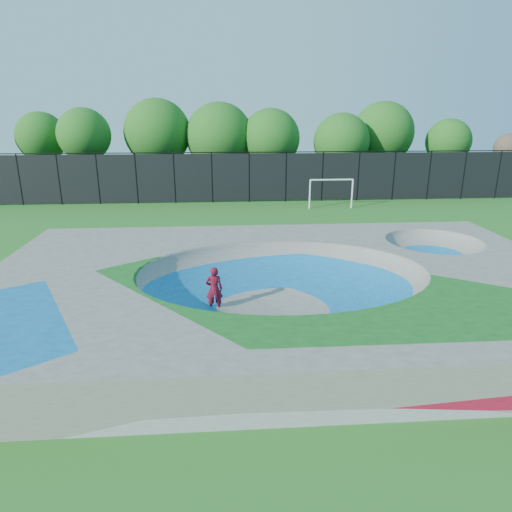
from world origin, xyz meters
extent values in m
plane|color=#20611B|center=(0.00, 0.00, 0.00)|extent=(120.00, 120.00, 0.00)
cube|color=gray|center=(0.00, 0.00, 0.75)|extent=(22.00, 14.00, 1.50)
imported|color=#B70E27|center=(-2.56, -0.21, 0.87)|extent=(0.66, 0.45, 1.75)
cube|color=black|center=(-2.56, -0.21, 0.03)|extent=(0.80, 0.32, 0.05)
cylinder|color=white|center=(4.44, 18.01, 1.09)|extent=(0.12, 0.12, 2.18)
cylinder|color=white|center=(7.72, 18.01, 1.09)|extent=(0.12, 0.12, 2.18)
cylinder|color=white|center=(6.08, 18.01, 2.18)|extent=(3.28, 0.12, 0.12)
cylinder|color=black|center=(-18.00, 21.00, 2.00)|extent=(0.09, 0.09, 4.00)
cylinder|color=black|center=(-15.00, 21.00, 2.00)|extent=(0.09, 0.09, 4.00)
cylinder|color=black|center=(-12.00, 21.00, 2.00)|extent=(0.09, 0.09, 4.00)
cylinder|color=black|center=(-9.00, 21.00, 2.00)|extent=(0.09, 0.09, 4.00)
cylinder|color=black|center=(-6.00, 21.00, 2.00)|extent=(0.09, 0.09, 4.00)
cylinder|color=black|center=(-3.00, 21.00, 2.00)|extent=(0.09, 0.09, 4.00)
cylinder|color=black|center=(0.00, 21.00, 2.00)|extent=(0.09, 0.09, 4.00)
cylinder|color=black|center=(3.00, 21.00, 2.00)|extent=(0.09, 0.09, 4.00)
cylinder|color=black|center=(6.00, 21.00, 2.00)|extent=(0.09, 0.09, 4.00)
cylinder|color=black|center=(9.00, 21.00, 2.00)|extent=(0.09, 0.09, 4.00)
cylinder|color=black|center=(12.00, 21.00, 2.00)|extent=(0.09, 0.09, 4.00)
cylinder|color=black|center=(15.00, 21.00, 2.00)|extent=(0.09, 0.09, 4.00)
cylinder|color=black|center=(18.00, 21.00, 2.00)|extent=(0.09, 0.09, 4.00)
cylinder|color=black|center=(21.00, 21.00, 2.00)|extent=(0.09, 0.09, 4.00)
cube|color=black|center=(0.00, 21.00, 2.00)|extent=(48.00, 0.03, 3.80)
cylinder|color=black|center=(0.00, 21.00, 4.00)|extent=(48.00, 0.08, 0.08)
cylinder|color=#442A22|center=(-17.97, 26.58, 1.68)|extent=(0.44, 0.44, 3.35)
sphere|color=#1E5B18|center=(-17.97, 26.58, 4.96)|extent=(4.29, 4.29, 4.29)
cylinder|color=#442A22|center=(-13.81, 24.90, 1.77)|extent=(0.44, 0.44, 3.54)
sphere|color=#1E5B18|center=(-13.81, 24.90, 5.21)|extent=(4.46, 4.46, 4.46)
cylinder|color=#442A22|center=(-7.82, 26.27, 1.56)|extent=(0.44, 0.44, 3.13)
sphere|color=#1E5B18|center=(-7.82, 26.27, 5.32)|extent=(5.84, 5.84, 5.84)
cylinder|color=#442A22|center=(-2.35, 25.79, 1.38)|extent=(0.44, 0.44, 2.76)
sphere|color=#1E5B18|center=(-2.35, 25.79, 4.98)|extent=(5.90, 5.90, 5.90)
cylinder|color=#442A22|center=(2.16, 25.17, 1.45)|extent=(0.44, 0.44, 2.90)
sphere|color=#1E5B18|center=(2.16, 25.17, 4.83)|extent=(5.14, 5.14, 5.14)
cylinder|color=#442A22|center=(8.43, 24.86, 1.36)|extent=(0.44, 0.44, 2.71)
sphere|color=#1E5B18|center=(8.43, 24.86, 4.56)|extent=(4.92, 4.92, 4.92)
cylinder|color=#442A22|center=(12.88, 26.97, 1.53)|extent=(0.44, 0.44, 3.06)
sphere|color=#1E5B18|center=(12.88, 26.97, 5.18)|extent=(5.66, 5.66, 5.66)
cylinder|color=#442A22|center=(19.15, 26.72, 1.42)|extent=(0.44, 0.44, 2.83)
sphere|color=#1E5B18|center=(19.15, 26.72, 4.39)|extent=(4.17, 4.17, 4.17)
cylinder|color=#442A22|center=(24.60, 25.84, 1.37)|extent=(0.44, 0.44, 2.74)
sphere|color=brown|center=(24.60, 25.84, 3.84)|extent=(2.60, 2.60, 2.60)
camera|label=1|loc=(-2.17, -16.00, 7.22)|focal=32.00mm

